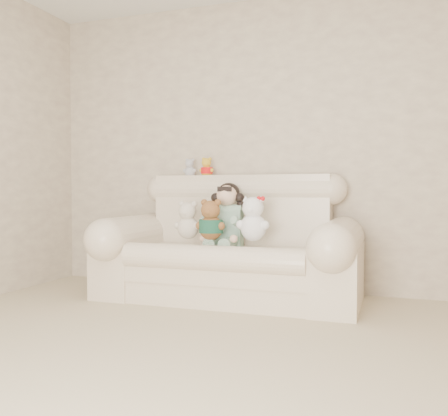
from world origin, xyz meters
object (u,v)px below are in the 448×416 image
at_px(sofa, 228,236).
at_px(seated_child, 227,214).
at_px(white_cat, 253,214).
at_px(cream_teddy, 188,216).
at_px(brown_teddy, 211,216).

xyz_separation_m(sofa, seated_child, (-0.03, 0.08, 0.18)).
bearing_deg(sofa, seated_child, 113.54).
distance_m(seated_child, white_cat, 0.34).
bearing_deg(white_cat, cream_teddy, 176.41).
distance_m(sofa, white_cat, 0.33).
xyz_separation_m(seated_child, white_cat, (0.28, -0.19, 0.01)).
relative_size(brown_teddy, white_cat, 0.91).
distance_m(brown_teddy, cream_teddy, 0.21).
xyz_separation_m(brown_teddy, cream_teddy, (-0.21, 0.03, -0.01)).
xyz_separation_m(sofa, white_cat, (0.25, -0.11, 0.19)).
relative_size(seated_child, white_cat, 1.32).
relative_size(sofa, cream_teddy, 5.85).
distance_m(sofa, seated_child, 0.20).
relative_size(seated_child, brown_teddy, 1.44).
height_order(seated_child, brown_teddy, seated_child).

